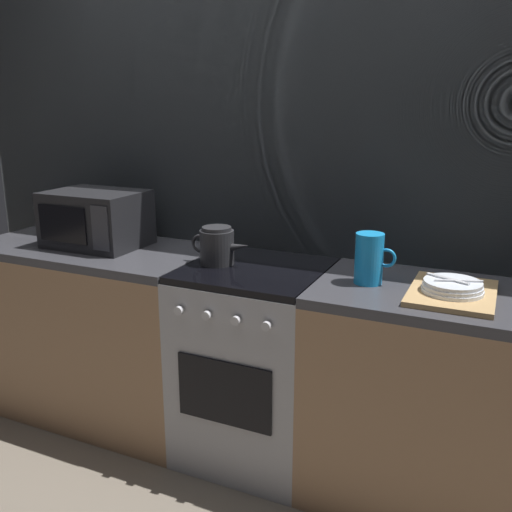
{
  "coord_description": "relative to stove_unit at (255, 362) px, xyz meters",
  "views": [
    {
      "loc": [
        0.96,
        -2.09,
        1.59
      ],
      "look_at": [
        0.0,
        0.0,
        0.95
      ],
      "focal_mm": 39.1,
      "sensor_mm": 36.0,
      "label": 1
    }
  ],
  "objects": [
    {
      "name": "dish_pile",
      "position": [
        0.81,
        -0.04,
        0.47
      ],
      "size": [
        0.3,
        0.4,
        0.07
      ],
      "color": "tan",
      "rests_on": "counter_right"
    },
    {
      "name": "pitcher",
      "position": [
        0.5,
        -0.01,
        0.55
      ],
      "size": [
        0.16,
        0.11,
        0.2
      ],
      "color": "#198CD8",
      "rests_on": "counter_right"
    },
    {
      "name": "back_wall",
      "position": [
        0.0,
        0.32,
        0.75
      ],
      "size": [
        3.6,
        0.05,
        2.4
      ],
      "color": "gray",
      "rests_on": "ground_plane"
    },
    {
      "name": "ground_plane",
      "position": [
        0.0,
        0.0,
        -0.45
      ],
      "size": [
        8.0,
        8.0,
        0.0
      ],
      "primitive_type": "plane",
      "color": "#6B6054"
    },
    {
      "name": "counter_right",
      "position": [
        0.9,
        0.0,
        0.0
      ],
      "size": [
        1.2,
        0.6,
        0.9
      ],
      "color": "#997251",
      "rests_on": "ground_plane"
    },
    {
      "name": "microwave",
      "position": [
        -0.87,
        0.02,
        0.59
      ],
      "size": [
        0.46,
        0.35,
        0.27
      ],
      "color": "black",
      "rests_on": "counter_left"
    },
    {
      "name": "counter_left",
      "position": [
        -0.9,
        0.0,
        0.0
      ],
      "size": [
        1.2,
        0.6,
        0.9
      ],
      "color": "#997251",
      "rests_on": "ground_plane"
    },
    {
      "name": "kettle",
      "position": [
        -0.17,
        -0.02,
        0.53
      ],
      "size": [
        0.28,
        0.15,
        0.17
      ],
      "color": "#262628",
      "rests_on": "stove_unit"
    },
    {
      "name": "stove_unit",
      "position": [
        0.0,
        0.0,
        0.0
      ],
      "size": [
        0.6,
        0.63,
        0.9
      ],
      "color": "#9E9EA3",
      "rests_on": "ground_plane"
    }
  ]
}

